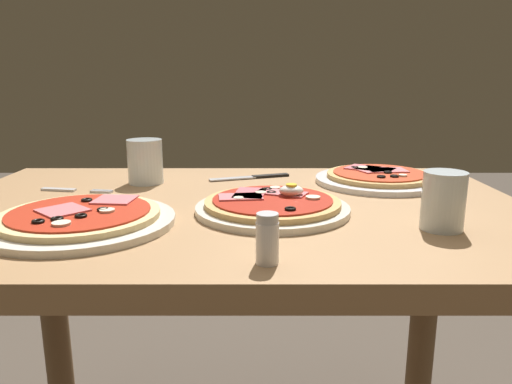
{
  "coord_description": "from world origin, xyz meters",
  "views": [
    {
      "loc": [
        0.05,
        -0.89,
        0.96
      ],
      "look_at": [
        0.05,
        -0.03,
        0.76
      ],
      "focal_mm": 33.91,
      "sensor_mm": 36.0,
      "label": 1
    }
  ],
  "objects": [
    {
      "name": "dining_table",
      "position": [
        0.0,
        0.0,
        0.6
      ],
      "size": [
        1.12,
        0.73,
        0.73
      ],
      "color": "#9E754C",
      "rests_on": "ground"
    },
    {
      "name": "pizza_foreground",
      "position": [
        0.08,
        -0.06,
        0.74
      ],
      "size": [
        0.27,
        0.27,
        0.05
      ],
      "color": "silver",
      "rests_on": "dining_table"
    },
    {
      "name": "pizza_across_left",
      "position": [
        -0.24,
        -0.14,
        0.74
      ],
      "size": [
        0.3,
        0.3,
        0.03
      ],
      "color": "silver",
      "rests_on": "dining_table"
    },
    {
      "name": "pizza_across_right",
      "position": [
        0.33,
        0.19,
        0.74
      ],
      "size": [
        0.29,
        0.29,
        0.03
      ],
      "color": "white",
      "rests_on": "dining_table"
    },
    {
      "name": "water_glass_near",
      "position": [
        0.34,
        -0.16,
        0.77
      ],
      "size": [
        0.07,
        0.07,
        0.09
      ],
      "color": "silver",
      "rests_on": "dining_table"
    },
    {
      "name": "water_glass_far",
      "position": [
        -0.2,
        0.18,
        0.77
      ],
      "size": [
        0.08,
        0.08,
        0.1
      ],
      "color": "silver",
      "rests_on": "dining_table"
    },
    {
      "name": "fork",
      "position": [
        -0.34,
        0.1,
        0.73
      ],
      "size": [
        0.16,
        0.04,
        0.0
      ],
      "color": "silver",
      "rests_on": "dining_table"
    },
    {
      "name": "knife",
      "position": [
        0.04,
        0.24,
        0.73
      ],
      "size": [
        0.19,
        0.08,
        0.01
      ],
      "color": "silver",
      "rests_on": "dining_table"
    },
    {
      "name": "salt_shaker",
      "position": [
        0.06,
        -0.3,
        0.76
      ],
      "size": [
        0.03,
        0.03,
        0.07
      ],
      "color": "white",
      "rests_on": "dining_table"
    }
  ]
}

